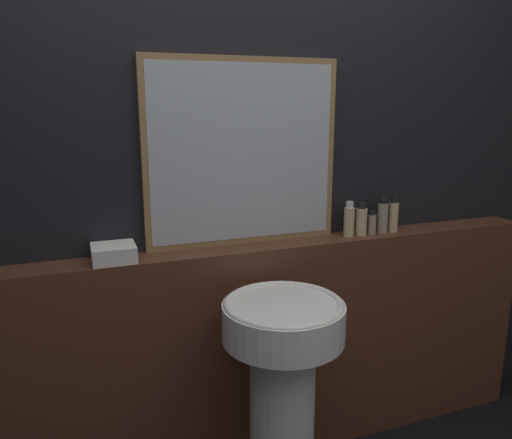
% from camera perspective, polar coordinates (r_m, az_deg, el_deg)
% --- Properties ---
extents(wall_back, '(8.00, 0.06, 2.50)m').
position_cam_1_polar(wall_back, '(2.15, -0.21, 4.39)').
color(wall_back, black).
rests_on(wall_back, ground_plane).
extents(vanity_counter, '(2.71, 0.16, 0.99)m').
position_cam_1_polar(vanity_counter, '(2.29, 0.82, -14.95)').
color(vanity_counter, '#512D1E').
rests_on(vanity_counter, ground_plane).
extents(pedestal_sink, '(0.44, 0.44, 0.89)m').
position_cam_1_polar(pedestal_sink, '(1.95, 3.05, -18.35)').
color(pedestal_sink, white).
rests_on(pedestal_sink, ground_plane).
extents(mirror, '(0.83, 0.03, 0.77)m').
position_cam_1_polar(mirror, '(2.07, -1.47, 7.58)').
color(mirror, '#937047').
rests_on(mirror, vanity_counter).
extents(towel_stack, '(0.16, 0.15, 0.06)m').
position_cam_1_polar(towel_stack, '(1.97, -15.96, -3.69)').
color(towel_stack, white).
rests_on(towel_stack, vanity_counter).
extents(shampoo_bottle, '(0.05, 0.05, 0.16)m').
position_cam_1_polar(shampoo_bottle, '(2.27, 10.59, -0.08)').
color(shampoo_bottle, '#C6B284').
rests_on(shampoo_bottle, vanity_counter).
extents(conditioner_bottle, '(0.05, 0.05, 0.15)m').
position_cam_1_polar(conditioner_bottle, '(2.30, 11.93, -0.07)').
color(conditioner_bottle, '#C6B284').
rests_on(conditioner_bottle, vanity_counter).
extents(lotion_bottle, '(0.04, 0.04, 0.11)m').
position_cam_1_polar(lotion_bottle, '(2.34, 13.11, -0.41)').
color(lotion_bottle, gray).
rests_on(lotion_bottle, vanity_counter).
extents(body_wash_bottle, '(0.05, 0.05, 0.17)m').
position_cam_1_polar(body_wash_bottle, '(2.36, 14.27, 0.35)').
color(body_wash_bottle, gray).
rests_on(body_wash_bottle, vanity_counter).
extents(hand_soap_bottle, '(0.04, 0.04, 0.17)m').
position_cam_1_polar(hand_soap_bottle, '(2.39, 15.44, 0.46)').
color(hand_soap_bottle, '#C6B284').
rests_on(hand_soap_bottle, vanity_counter).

